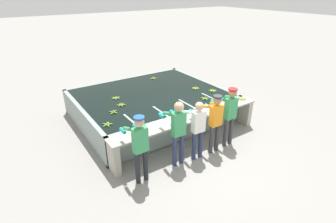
# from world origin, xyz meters

# --- Properties ---
(ground_plane) EXTENTS (80.00, 80.00, 0.00)m
(ground_plane) POSITION_xyz_m (0.00, 0.00, 0.00)
(ground_plane) COLOR gray
(ground_plane) RESTS_ON ground
(wash_tank) EXTENTS (4.60, 3.76, 0.84)m
(wash_tank) POSITION_xyz_m (0.00, 2.32, 0.42)
(wash_tank) COLOR gray
(wash_tank) RESTS_ON ground
(work_ledge) EXTENTS (4.60, 0.45, 0.84)m
(work_ledge) POSITION_xyz_m (0.00, 0.23, 0.61)
(work_ledge) COLOR #A8A393
(work_ledge) RESTS_ON ground
(worker_0) EXTENTS (0.40, 0.71, 1.62)m
(worker_0) POSITION_xyz_m (-1.81, -0.34, 0.98)
(worker_0) COLOR #1E2328
(worker_0) RESTS_ON ground
(worker_1) EXTENTS (0.42, 0.72, 1.67)m
(worker_1) POSITION_xyz_m (-0.78, -0.28, 1.00)
(worker_1) COLOR navy
(worker_1) RESTS_ON ground
(worker_2) EXTENTS (0.43, 0.72, 1.55)m
(worker_2) POSITION_xyz_m (-0.23, -0.34, 0.92)
(worker_2) COLOR navy
(worker_2) RESTS_ON ground
(worker_3) EXTENTS (0.41, 0.71, 1.59)m
(worker_3) POSITION_xyz_m (0.32, -0.36, 0.96)
(worker_3) COLOR #38383D
(worker_3) RESTS_ON ground
(worker_4) EXTENTS (0.42, 0.72, 1.65)m
(worker_4) POSITION_xyz_m (0.87, -0.32, 1.00)
(worker_4) COLOR #38383D
(worker_4) RESTS_ON ground
(banana_bunch_floating_0) EXTENTS (0.28, 0.28, 0.08)m
(banana_bunch_floating_0) POSITION_xyz_m (1.81, 1.32, 0.86)
(banana_bunch_floating_0) COLOR #93BC3D
(banana_bunch_floating_0) RESTS_ON wash_tank
(banana_bunch_floating_1) EXTENTS (0.27, 0.27, 0.08)m
(banana_bunch_floating_1) POSITION_xyz_m (1.16, 0.96, 0.86)
(banana_bunch_floating_1) COLOR #93BC3D
(banana_bunch_floating_1) RESTS_ON wash_tank
(banana_bunch_floating_2) EXTENTS (0.26, 0.26, 0.08)m
(banana_bunch_floating_2) POSITION_xyz_m (-1.58, 1.62, 0.86)
(banana_bunch_floating_2) COLOR #7FAD33
(banana_bunch_floating_2) RESTS_ON wash_tank
(banana_bunch_floating_3) EXTENTS (0.28, 0.27, 0.08)m
(banana_bunch_floating_3) POSITION_xyz_m (1.48, 1.81, 0.86)
(banana_bunch_floating_3) COLOR #9EC642
(banana_bunch_floating_3) RESTS_ON wash_tank
(banana_bunch_floating_4) EXTENTS (0.28, 0.27, 0.08)m
(banana_bunch_floating_4) POSITION_xyz_m (-1.99, 1.04, 0.86)
(banana_bunch_floating_4) COLOR #7FAD33
(banana_bunch_floating_4) RESTS_ON wash_tank
(banana_bunch_floating_5) EXTENTS (0.28, 0.28, 0.08)m
(banana_bunch_floating_5) POSITION_xyz_m (-1.11, 2.53, 0.86)
(banana_bunch_floating_5) COLOR #93BC3D
(banana_bunch_floating_5) RESTS_ON wash_tank
(banana_bunch_floating_6) EXTENTS (0.27, 0.28, 0.08)m
(banana_bunch_floating_6) POSITION_xyz_m (-1.20, 1.95, 0.86)
(banana_bunch_floating_6) COLOR #75A333
(banana_bunch_floating_6) RESTS_ON wash_tank
(banana_bunch_floating_7) EXTENTS (0.28, 0.28, 0.08)m
(banana_bunch_floating_7) POSITION_xyz_m (0.84, 3.50, 0.86)
(banana_bunch_floating_7) COLOR #9EC642
(banana_bunch_floating_7) RESTS_ON wash_tank
(banana_bunch_ledge_0) EXTENTS (0.28, 0.27, 0.08)m
(banana_bunch_ledge_0) POSITION_xyz_m (2.07, 0.30, 0.86)
(banana_bunch_ledge_0) COLOR #8CB738
(banana_bunch_ledge_0) RESTS_ON work_ledge
(knife_0) EXTENTS (0.32, 0.20, 0.02)m
(knife_0) POSITION_xyz_m (1.53, 0.22, 0.85)
(knife_0) COLOR silver
(knife_0) RESTS_ON work_ledge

